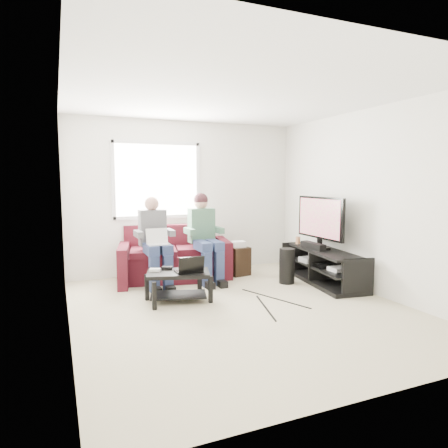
# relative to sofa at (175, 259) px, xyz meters

# --- Properties ---
(floor) EXTENTS (4.50, 4.50, 0.00)m
(floor) POSITION_rel_sofa_xyz_m (0.33, -1.82, -0.32)
(floor) COLOR beige
(floor) RESTS_ON ground
(ceiling) EXTENTS (4.50, 4.50, 0.00)m
(ceiling) POSITION_rel_sofa_xyz_m (0.33, -1.82, 2.28)
(ceiling) COLOR white
(ceiling) RESTS_ON wall_back
(wall_back) EXTENTS (4.50, 0.00, 4.50)m
(wall_back) POSITION_rel_sofa_xyz_m (0.33, 0.43, 0.98)
(wall_back) COLOR silver
(wall_back) RESTS_ON floor
(wall_front) EXTENTS (4.50, 0.00, 4.50)m
(wall_front) POSITION_rel_sofa_xyz_m (0.33, -4.07, 0.98)
(wall_front) COLOR silver
(wall_front) RESTS_ON floor
(wall_left) EXTENTS (0.00, 4.50, 4.50)m
(wall_left) POSITION_rel_sofa_xyz_m (-1.67, -1.82, 0.98)
(wall_left) COLOR silver
(wall_left) RESTS_ON floor
(wall_right) EXTENTS (0.00, 4.50, 4.50)m
(wall_right) POSITION_rel_sofa_xyz_m (2.33, -1.82, 0.98)
(wall_right) COLOR silver
(wall_right) RESTS_ON floor
(window) EXTENTS (1.48, 0.04, 1.28)m
(window) POSITION_rel_sofa_xyz_m (-0.17, 0.41, 1.28)
(window) COLOR white
(window) RESTS_ON wall_back
(sofa) EXTENTS (2.00, 1.16, 0.86)m
(sofa) POSITION_rel_sofa_xyz_m (0.00, 0.00, 0.00)
(sofa) COLOR #49121D
(sofa) RESTS_ON floor
(person_left) EXTENTS (0.40, 0.70, 1.35)m
(person_left) POSITION_rel_sofa_xyz_m (-0.40, -0.32, 0.43)
(person_left) COLOR navy
(person_left) RESTS_ON sofa
(person_right) EXTENTS (0.40, 0.71, 1.40)m
(person_right) POSITION_rel_sofa_xyz_m (0.40, -0.30, 0.49)
(person_right) COLOR navy
(person_right) RESTS_ON sofa
(laptop_silver) EXTENTS (0.33, 0.24, 0.24)m
(laptop_silver) POSITION_rel_sofa_xyz_m (-0.40, -0.53, 0.41)
(laptop_silver) COLOR silver
(laptop_silver) RESTS_ON person_left
(coffee_table) EXTENTS (0.91, 0.70, 0.40)m
(coffee_table) POSITION_rel_sofa_xyz_m (-0.31, -1.23, -0.02)
(coffee_table) COLOR black
(coffee_table) RESTS_ON floor
(laptop_black) EXTENTS (0.39, 0.32, 0.24)m
(laptop_black) POSITION_rel_sofa_xyz_m (-0.19, -1.31, 0.21)
(laptop_black) COLOR black
(laptop_black) RESTS_ON coffee_table
(controller_a) EXTENTS (0.16, 0.14, 0.04)m
(controller_a) POSITION_rel_sofa_xyz_m (-0.59, -1.11, 0.11)
(controller_a) COLOR silver
(controller_a) RESTS_ON coffee_table
(controller_b) EXTENTS (0.16, 0.14, 0.04)m
(controller_b) POSITION_rel_sofa_xyz_m (-0.41, -1.05, 0.11)
(controller_b) COLOR black
(controller_b) RESTS_ON coffee_table
(controller_c) EXTENTS (0.16, 0.13, 0.04)m
(controller_c) POSITION_rel_sofa_xyz_m (-0.01, -1.08, 0.11)
(controller_c) COLOR gray
(controller_c) RESTS_ON coffee_table
(tv_stand) EXTENTS (0.70, 1.67, 0.53)m
(tv_stand) POSITION_rel_sofa_xyz_m (2.03, -1.21, -0.08)
(tv_stand) COLOR black
(tv_stand) RESTS_ON floor
(tv) EXTENTS (0.12, 1.10, 0.81)m
(tv) POSITION_rel_sofa_xyz_m (2.02, -1.11, 0.68)
(tv) COLOR black
(tv) RESTS_ON tv_stand
(soundbar) EXTENTS (0.12, 0.50, 0.10)m
(soundbar) POSITION_rel_sofa_xyz_m (1.91, -1.11, 0.27)
(soundbar) COLOR black
(soundbar) RESTS_ON tv_stand
(drink_cup) EXTENTS (0.08, 0.08, 0.12)m
(drink_cup) POSITION_rel_sofa_xyz_m (1.98, -0.58, 0.28)
(drink_cup) COLOR #B4764D
(drink_cup) RESTS_ON tv_stand
(console_white) EXTENTS (0.30, 0.22, 0.06)m
(console_white) POSITION_rel_sofa_xyz_m (2.03, -1.61, -0.00)
(console_white) COLOR silver
(console_white) RESTS_ON tv_stand
(console_grey) EXTENTS (0.34, 0.26, 0.08)m
(console_grey) POSITION_rel_sofa_xyz_m (2.03, -0.91, 0.01)
(console_grey) COLOR gray
(console_grey) RESTS_ON tv_stand
(console_black) EXTENTS (0.38, 0.30, 0.07)m
(console_black) POSITION_rel_sofa_xyz_m (2.03, -1.26, 0.00)
(console_black) COLOR black
(console_black) RESTS_ON tv_stand
(subwoofer) EXTENTS (0.24, 0.24, 0.55)m
(subwoofer) POSITION_rel_sofa_xyz_m (1.52, -0.98, -0.04)
(subwoofer) COLOR black
(subwoofer) RESTS_ON floor
(keyboard_floor) EXTENTS (0.26, 0.50, 0.03)m
(keyboard_floor) POSITION_rel_sofa_xyz_m (1.87, -1.48, -0.30)
(keyboard_floor) COLOR black
(keyboard_floor) RESTS_ON floor
(end_table) EXTENTS (0.32, 0.32, 0.58)m
(end_table) POSITION_rel_sofa_xyz_m (1.05, -0.17, -0.06)
(end_table) COLOR black
(end_table) RESTS_ON floor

